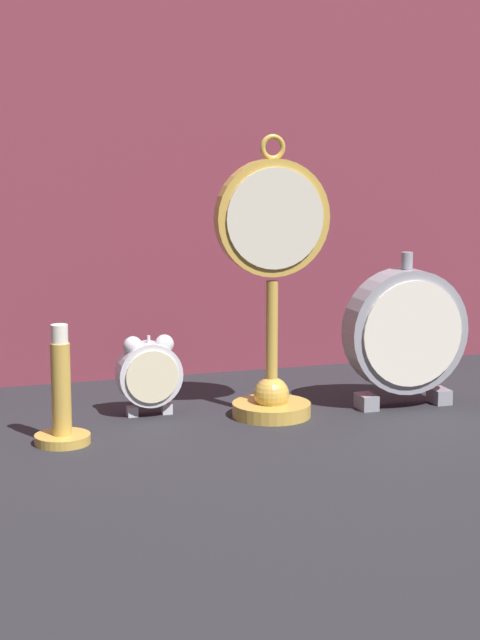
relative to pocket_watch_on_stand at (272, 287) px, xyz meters
The scene contains 6 objects.
ground_plane 0.18m from the pocket_watch_on_stand, 116.26° to the right, with size 4.00×4.00×0.00m, color #232328.
fabric_backdrop_drape 0.31m from the pocket_watch_on_stand, 98.71° to the left, with size 1.46×0.01×0.67m, color brown.
pocket_watch_on_stand is the anchor object (origin of this frame).
alarm_clock_twin_bell 0.18m from the pocket_watch_on_stand, 160.68° to the left, with size 0.08×0.03×0.10m.
mantel_clock_silver 0.18m from the pocket_watch_on_stand, ahead, with size 0.15×0.04×0.19m.
brass_candlestick 0.28m from the pocket_watch_on_stand, behind, with size 0.06×0.06×0.13m.
Camera 1 is at (-0.37, -1.07, 0.33)m, focal length 60.00 mm.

